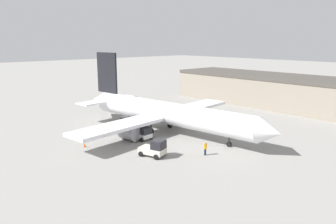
{
  "coord_description": "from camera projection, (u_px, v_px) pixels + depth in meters",
  "views": [
    {
      "loc": [
        38.14,
        -34.44,
        14.67
      ],
      "look_at": [
        0.0,
        0.0,
        3.39
      ],
      "focal_mm": 35.0,
      "sensor_mm": 36.0,
      "label": 1
    }
  ],
  "objects": [
    {
      "name": "ground_plane",
      "position": [
        168.0,
        132.0,
        53.34
      ],
      "size": [
        400.0,
        400.0,
        0.0
      ],
      "primitive_type": "plane",
      "color": "gray"
    },
    {
      "name": "terminal_building",
      "position": [
        316.0,
        95.0,
        67.88
      ],
      "size": [
        67.64,
        13.6,
        6.98
      ],
      "color": "gray",
      "rests_on": "ground_plane"
    },
    {
      "name": "airplane",
      "position": [
        163.0,
        112.0,
        53.36
      ],
      "size": [
        38.46,
        33.76,
        12.48
      ],
      "rotation": [
        0.0,
        0.0,
        0.13
      ],
      "color": "white",
      "rests_on": "ground_plane"
    },
    {
      "name": "ground_crew_worker",
      "position": [
        205.0,
        148.0,
        42.54
      ],
      "size": [
        0.39,
        0.39,
        1.79
      ],
      "rotation": [
        0.0,
        0.0,
        0.61
      ],
      "color": "#1E2338",
      "rests_on": "ground_plane"
    },
    {
      "name": "baggage_tug",
      "position": [
        154.0,
        149.0,
        42.1
      ],
      "size": [
        3.74,
        2.96,
        2.24
      ],
      "rotation": [
        0.0,
        0.0,
        0.31
      ],
      "color": "beige",
      "rests_on": "ground_plane"
    },
    {
      "name": "belt_loader_truck",
      "position": [
        143.0,
        133.0,
        49.24
      ],
      "size": [
        2.94,
        2.32,
        1.96
      ],
      "rotation": [
        0.0,
        0.0,
        0.09
      ],
      "color": "silver",
      "rests_on": "ground_plane"
    },
    {
      "name": "pushback_tug",
      "position": [
        123.0,
        124.0,
        54.29
      ],
      "size": [
        3.31,
        3.13,
        2.37
      ],
      "rotation": [
        0.0,
        0.0,
        0.62
      ],
      "color": "#B2B2B7",
      "rests_on": "ground_plane"
    },
    {
      "name": "safety_cone_near",
      "position": [
        84.0,
        145.0,
        45.93
      ],
      "size": [
        0.36,
        0.36,
        0.55
      ],
      "color": "#EF590F",
      "rests_on": "ground_plane"
    }
  ]
}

